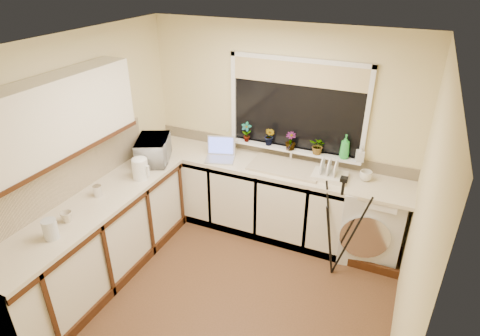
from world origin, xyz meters
The scene contains 34 objects.
floor centered at (0.00, 0.00, 0.00)m, with size 3.20×3.20×0.00m, color brown.
ceiling centered at (0.00, 0.00, 2.45)m, with size 3.20×3.20×0.00m, color white.
wall_back centered at (0.00, 1.50, 1.23)m, with size 3.20×3.20×0.00m, color beige.
wall_front centered at (0.00, -1.50, 1.23)m, with size 3.20×3.20×0.00m, color beige.
wall_left centered at (-1.60, 0.00, 1.23)m, with size 3.00×3.00×0.00m, color beige.
wall_right centered at (1.60, 0.00, 1.23)m, with size 3.00×3.00×0.00m, color beige.
base_cabinet_back centered at (-0.33, 1.20, 0.43)m, with size 2.55×0.60×0.86m, color silver.
base_cabinet_left centered at (-1.30, -0.30, 0.43)m, with size 0.54×2.40×0.86m, color silver.
worktop_back centered at (0.00, 1.20, 0.88)m, with size 3.20×0.60×0.04m, color beige.
worktop_left centered at (-1.30, -0.30, 0.88)m, with size 0.60×2.40×0.04m, color beige.
upper_cabinet centered at (-1.44, -0.45, 1.80)m, with size 0.28×1.90×0.70m, color silver.
splashback_left centered at (-1.59, -0.30, 1.12)m, with size 0.02×2.40×0.45m, color beige.
splashback_back centered at (0.00, 1.49, 0.97)m, with size 3.20×0.02×0.14m, color beige.
window_glass centered at (0.20, 1.49, 1.55)m, with size 1.50×0.02×1.00m, color black.
window_blind centered at (0.20, 1.46, 1.92)m, with size 1.50×0.02×0.25m, color tan.
windowsill centered at (0.20, 1.43, 1.04)m, with size 1.60×0.14×0.03m, color white.
sink centered at (0.20, 1.20, 0.91)m, with size 0.82×0.46×0.03m, color tan.
faucet centered at (0.20, 1.38, 1.02)m, with size 0.03×0.03×0.24m, color silver.
washing_machine centered at (1.19, 1.23, 0.44)m, with size 0.63×0.61×0.89m, color silver.
laptop centered at (-0.60, 1.13, 0.97)m, with size 0.40×0.37×0.25m.
kettle centered at (-1.17, 0.33, 1.01)m, with size 0.17×0.17×0.23m, color white.
dish_rack centered at (0.71, 1.16, 0.93)m, with size 0.37×0.28×0.06m, color beige.
tripod centered at (0.93, 0.72, 0.59)m, with size 0.58×0.58×1.18m, color black, non-canonical shape.
glass_jug centered at (-1.23, -0.86, 0.99)m, with size 0.12×0.12×0.18m, color silver.
steel_jar centered at (-1.34, -0.15, 0.96)m, with size 0.08×0.08×0.12m, color silver.
microwave centered at (-1.28, 0.75, 1.04)m, with size 0.51×0.35×0.28m, color silver.
plant_a centered at (-0.38, 1.40, 1.17)m, with size 0.13×0.09×0.24m, color #999999.
plant_b centered at (-0.08, 1.41, 1.16)m, with size 0.13×0.10×0.23m, color #999999.
plant_c centered at (0.18, 1.39, 1.16)m, with size 0.12×0.12×0.21m, color #999999.
plant_d centered at (0.50, 1.40, 1.15)m, with size 0.18×0.16×0.20m, color #999999.
soap_bottle_green centered at (0.80, 1.42, 1.19)m, with size 0.11×0.11×0.28m, color green.
soap_bottle_clear centered at (0.97, 1.41, 1.14)m, with size 0.08×0.09×0.18m, color #999999.
cup_back centered at (1.07, 1.28, 0.95)m, with size 0.14×0.14×0.11m, color silver.
cup_left centered at (-1.29, -0.62, 0.95)m, with size 0.11×0.11×0.10m, color beige.
Camera 1 is at (1.39, -2.77, 3.04)m, focal length 30.33 mm.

